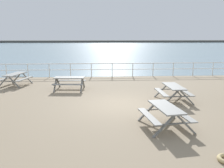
% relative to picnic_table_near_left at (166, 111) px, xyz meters
% --- Properties ---
extents(ground_plane, '(30.00, 24.00, 0.20)m').
position_rel_picnic_table_near_left_xyz_m(ground_plane, '(-1.26, 2.92, -0.68)').
color(ground_plane, gray).
extents(sea_band, '(142.00, 90.00, 0.01)m').
position_rel_picnic_table_near_left_xyz_m(sea_band, '(-1.26, 55.67, -0.58)').
color(sea_band, gray).
rests_on(sea_band, ground).
extents(distant_shoreline, '(142.00, 6.00, 1.80)m').
position_rel_picnic_table_near_left_xyz_m(distant_shoreline, '(-1.26, 98.67, -0.58)').
color(distant_shoreline, '#4C4C47').
rests_on(distant_shoreline, ground).
extents(seaward_railing, '(23.07, 0.07, 1.08)m').
position_rel_picnic_table_near_left_xyz_m(seaward_railing, '(-1.26, 10.67, 0.15)').
color(seaward_railing, white).
rests_on(seaward_railing, ground).
extents(picnic_table_near_left, '(1.75, 1.99, 0.80)m').
position_rel_picnic_table_near_left_xyz_m(picnic_table_near_left, '(0.00, 0.00, 0.00)').
color(picnic_table_near_left, gray).
rests_on(picnic_table_near_left, ground).
extents(picnic_table_mid_centre, '(1.91, 1.66, 0.80)m').
position_rel_picnic_table_near_left_xyz_m(picnic_table_mid_centre, '(-4.11, 6.20, 0.00)').
color(picnic_table_mid_centre, gray).
rests_on(picnic_table_mid_centre, ground).
extents(picnic_table_far_left, '(1.57, 1.83, 0.80)m').
position_rel_picnic_table_near_left_xyz_m(picnic_table_far_left, '(1.38, 3.41, 0.00)').
color(picnic_table_far_left, gray).
rests_on(picnic_table_far_left, ground).
extents(picnic_table_seaward, '(1.89, 2.10, 0.80)m').
position_rel_picnic_table_near_left_xyz_m(picnic_table_seaward, '(-7.80, 7.71, 0.00)').
color(picnic_table_seaward, gray).
rests_on(picnic_table_seaward, ground).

